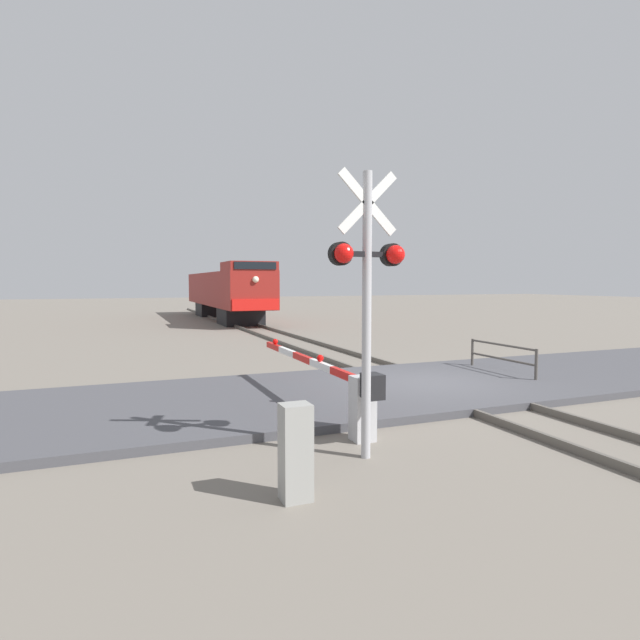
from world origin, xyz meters
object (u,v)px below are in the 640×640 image
at_px(crossing_gate, 341,386).
at_px(locomotive, 226,291).
at_px(crossing_signal, 368,280).
at_px(guard_railing, 502,355).
at_px(utility_cabinet, 296,452).

bearing_deg(crossing_gate, locomotive, 82.81).
xyz_separation_m(crossing_signal, guard_railing, (6.45, 4.42, -2.06)).
relative_size(locomotive, utility_cabinet, 14.33).
xyz_separation_m(locomotive, utility_cabinet, (-5.25, -29.99, -1.42)).
distance_m(crossing_gate, guard_railing, 6.73).
height_order(locomotive, crossing_signal, crossing_signal).
relative_size(locomotive, guard_railing, 6.58).
xyz_separation_m(utility_cabinet, guard_railing, (7.93, 5.44, 0.03)).
bearing_deg(crossing_signal, crossing_gate, 78.76).
height_order(locomotive, utility_cabinet, locomotive).
bearing_deg(guard_railing, utility_cabinet, -145.56).
bearing_deg(guard_railing, crossing_signal, -145.57).
relative_size(utility_cabinet, guard_railing, 0.46).
relative_size(locomotive, crossing_gate, 2.77).
distance_m(crossing_signal, utility_cabinet, 2.75).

